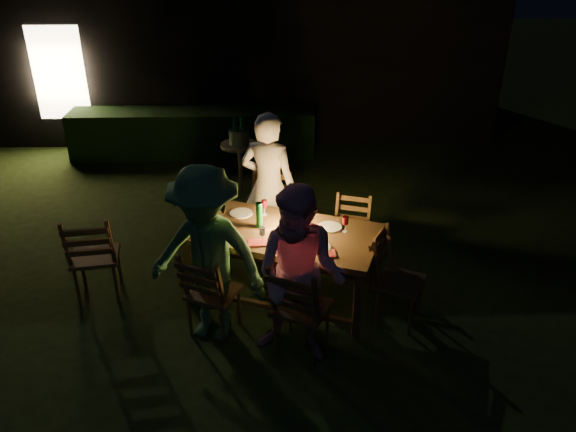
{
  "coord_description": "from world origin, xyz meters",
  "views": [
    {
      "loc": [
        0.89,
        -5.67,
        3.61
      ],
      "look_at": [
        1.04,
        -0.36,
        0.86
      ],
      "focal_mm": 35.0,
      "sensor_mm": 36.0,
      "label": 1
    }
  ],
  "objects_px": {
    "lantern": "(288,216)",
    "chair_near_left": "(213,306)",
    "person_opp_right": "(300,277)",
    "chair_far_right": "(348,249)",
    "bottle_table": "(259,215)",
    "bottle_bucket_b": "(243,132)",
    "chair_near_right": "(301,323)",
    "dining_table": "(282,238)",
    "chair_far_left": "(268,232)",
    "ice_bucket": "(239,137)",
    "chair_end": "(397,294)",
    "person_opp_left": "(207,257)",
    "chair_spare": "(97,271)",
    "side_table": "(240,149)",
    "person_house_side": "(269,187)",
    "bottle_bucket_a": "(235,134)"
  },
  "relations": [
    {
      "from": "chair_spare",
      "to": "side_table",
      "type": "bearing_deg",
      "value": 54.13
    },
    {
      "from": "chair_near_right",
      "to": "bottle_bucket_a",
      "type": "bearing_deg",
      "value": 128.28
    },
    {
      "from": "dining_table",
      "to": "bottle_table",
      "type": "height_order",
      "value": "bottle_table"
    },
    {
      "from": "person_opp_left",
      "to": "chair_far_left",
      "type": "bearing_deg",
      "value": 90.08
    },
    {
      "from": "bottle_bucket_b",
      "to": "chair_far_left",
      "type": "bearing_deg",
      "value": -79.34
    },
    {
      "from": "lantern",
      "to": "chair_near_left",
      "type": "bearing_deg",
      "value": -141.57
    },
    {
      "from": "person_house_side",
      "to": "side_table",
      "type": "relative_size",
      "value": 2.38
    },
    {
      "from": "chair_far_right",
      "to": "bottle_bucket_b",
      "type": "relative_size",
      "value": 2.88
    },
    {
      "from": "chair_near_left",
      "to": "chair_near_right",
      "type": "bearing_deg",
      "value": 4.75
    },
    {
      "from": "chair_near_left",
      "to": "chair_near_right",
      "type": "height_order",
      "value": "chair_near_right"
    },
    {
      "from": "dining_table",
      "to": "chair_near_left",
      "type": "relative_size",
      "value": 2.2
    },
    {
      "from": "chair_end",
      "to": "chair_spare",
      "type": "relative_size",
      "value": 0.93
    },
    {
      "from": "chair_near_right",
      "to": "chair_end",
      "type": "bearing_deg",
      "value": 50.74
    },
    {
      "from": "chair_far_left",
      "to": "bottle_table",
      "type": "bearing_deg",
      "value": 98.73
    },
    {
      "from": "chair_far_left",
      "to": "person_house_side",
      "type": "relative_size",
      "value": 0.59
    },
    {
      "from": "chair_near_right",
      "to": "chair_near_left",
      "type": "bearing_deg",
      "value": -174.06
    },
    {
      "from": "person_house_side",
      "to": "side_table",
      "type": "distance_m",
      "value": 1.94
    },
    {
      "from": "ice_bucket",
      "to": "dining_table",
      "type": "bearing_deg",
      "value": -78.33
    },
    {
      "from": "chair_far_right",
      "to": "ice_bucket",
      "type": "bearing_deg",
      "value": -41.51
    },
    {
      "from": "dining_table",
      "to": "chair_far_right",
      "type": "xyz_separation_m",
      "value": [
        0.78,
        0.53,
        -0.46
      ]
    },
    {
      "from": "person_house_side",
      "to": "chair_far_right",
      "type": "bearing_deg",
      "value": 177.08
    },
    {
      "from": "lantern",
      "to": "person_house_side",
      "type": "bearing_deg",
      "value": 102.88
    },
    {
      "from": "person_house_side",
      "to": "person_opp_right",
      "type": "height_order",
      "value": "person_house_side"
    },
    {
      "from": "side_table",
      "to": "bottle_bucket_b",
      "type": "xyz_separation_m",
      "value": [
        0.05,
        0.04,
        0.25
      ]
    },
    {
      "from": "ice_bucket",
      "to": "bottle_bucket_a",
      "type": "relative_size",
      "value": 0.94
    },
    {
      "from": "ice_bucket",
      "to": "side_table",
      "type": "bearing_deg",
      "value": -90.0
    },
    {
      "from": "dining_table",
      "to": "lantern",
      "type": "xyz_separation_m",
      "value": [
        0.06,
        0.03,
        0.24
      ]
    },
    {
      "from": "person_opp_right",
      "to": "bottle_bucket_b",
      "type": "xyz_separation_m",
      "value": [
        -0.67,
        3.77,
        0.06
      ]
    },
    {
      "from": "bottle_table",
      "to": "bottle_bucket_b",
      "type": "xyz_separation_m",
      "value": [
        -0.29,
        2.75,
        -0.04
      ]
    },
    {
      "from": "chair_near_right",
      "to": "lantern",
      "type": "relative_size",
      "value": 3.01
    },
    {
      "from": "chair_near_right",
      "to": "person_house_side",
      "type": "distance_m",
      "value": 1.92
    },
    {
      "from": "chair_far_left",
      "to": "chair_end",
      "type": "relative_size",
      "value": 1.07
    },
    {
      "from": "chair_far_left",
      "to": "chair_end",
      "type": "distance_m",
      "value": 1.85
    },
    {
      "from": "chair_near_left",
      "to": "person_opp_right",
      "type": "xyz_separation_m",
      "value": [
        0.83,
        -0.36,
        0.56
      ]
    },
    {
      "from": "person_house_side",
      "to": "chair_far_left",
      "type": "bearing_deg",
      "value": 87.27
    },
    {
      "from": "dining_table",
      "to": "person_opp_right",
      "type": "bearing_deg",
      "value": -61.24
    },
    {
      "from": "chair_far_left",
      "to": "side_table",
      "type": "xyz_separation_m",
      "value": [
        -0.42,
        1.92,
        0.35
      ]
    },
    {
      "from": "ice_bucket",
      "to": "bottle_table",
      "type": "bearing_deg",
      "value": -82.79
    },
    {
      "from": "bottle_table",
      "to": "lantern",
      "type": "bearing_deg",
      "value": -10.66
    },
    {
      "from": "dining_table",
      "to": "chair_near_right",
      "type": "distance_m",
      "value": 0.99
    },
    {
      "from": "dining_table",
      "to": "chair_near_right",
      "type": "height_order",
      "value": "chair_near_right"
    },
    {
      "from": "chair_end",
      "to": "person_house_side",
      "type": "bearing_deg",
      "value": -108.28
    },
    {
      "from": "person_opp_left",
      "to": "bottle_table",
      "type": "bearing_deg",
      "value": 76.29
    },
    {
      "from": "lantern",
      "to": "dining_table",
      "type": "bearing_deg",
      "value": -155.12
    },
    {
      "from": "chair_spare",
      "to": "person_opp_right",
      "type": "bearing_deg",
      "value": -33.61
    },
    {
      "from": "chair_end",
      "to": "lantern",
      "type": "xyz_separation_m",
      "value": [
        -1.09,
        0.45,
        0.68
      ]
    },
    {
      "from": "chair_far_right",
      "to": "side_table",
      "type": "xyz_separation_m",
      "value": [
        -1.36,
        2.27,
        0.39
      ]
    },
    {
      "from": "person_opp_left",
      "to": "bottle_bucket_b",
      "type": "relative_size",
      "value": 5.61
    },
    {
      "from": "chair_near_right",
      "to": "person_opp_right",
      "type": "height_order",
      "value": "person_opp_right"
    },
    {
      "from": "chair_far_right",
      "to": "bottle_table",
      "type": "relative_size",
      "value": 3.29
    }
  ]
}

